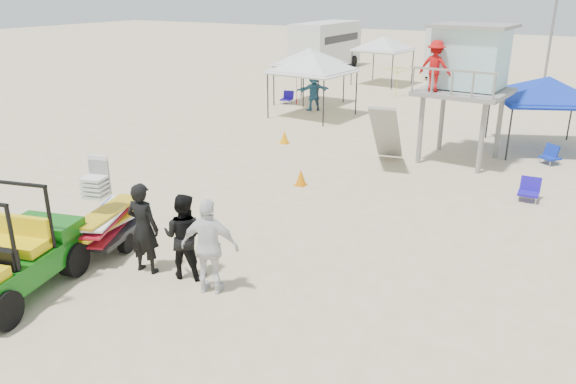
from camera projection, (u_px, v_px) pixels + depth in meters
The scene contains 22 objects.
ground at pixel (187, 297), 10.77m from camera, with size 140.00×140.00×0.00m, color beige.
utility_cart at pixel (6, 249), 10.51m from camera, with size 2.04×3.04×2.11m.
surf_trailer at pixel (103, 217), 12.48m from camera, with size 1.58×2.30×1.93m.
man_left at pixel (143, 228), 11.45m from camera, with size 0.71×0.47×1.95m, color black.
man_mid at pixel (184, 236), 11.28m from camera, with size 0.87×0.68×1.79m, color black.
man_right at pixel (210, 247), 10.66m from camera, with size 1.13×0.47×1.92m, color silver.
lifeguard_tower at pixel (465, 63), 18.28m from camera, with size 2.94×2.94×4.39m.
canopy_blue at pixel (549, 80), 19.71m from camera, with size 4.27×4.27×3.06m.
canopy_white_a at pixel (313, 56), 24.92m from camera, with size 3.31×3.31×3.25m.
canopy_white_b at pixel (310, 51), 27.69m from camera, with size 2.89×2.89×3.18m.
canopy_white_c at pixel (384, 38), 33.33m from camera, with size 3.18×3.18×3.27m.
umbrella_a at pixel (296, 88), 28.10m from camera, with size 1.87×1.91×1.72m, color red.
umbrella_b at pixel (397, 81), 30.12m from camera, with size 1.81×1.84×1.66m, color yellow.
cone_near at pixel (301, 177), 16.77m from camera, with size 0.34×0.34×0.50m, color orange.
cone_far at pixel (284, 137), 21.29m from camera, with size 0.34×0.34×0.50m, color #FF9708.
beach_chair_a at pixel (287, 97), 28.56m from camera, with size 0.61×0.66×0.64m.
beach_chair_b at pixel (529, 189), 15.60m from camera, with size 0.57×0.60×0.64m.
beach_chair_c at pixel (551, 154), 18.85m from camera, with size 0.73×0.84×0.64m.
rv_far_left at pixel (326, 43), 40.17m from camera, with size 2.64×6.80×3.25m.
rv_mid_left at pixel (458, 48), 37.15m from camera, with size 2.65×6.50×3.25m.
light_pole_left at pixel (554, 19), 29.91m from camera, with size 0.14×0.14×8.00m, color slate.
distant_beachgoers at pixel (392, 91), 27.09m from camera, with size 18.18×13.01×1.80m.
Camera 1 is at (6.40, -7.17, 5.61)m, focal length 35.00 mm.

